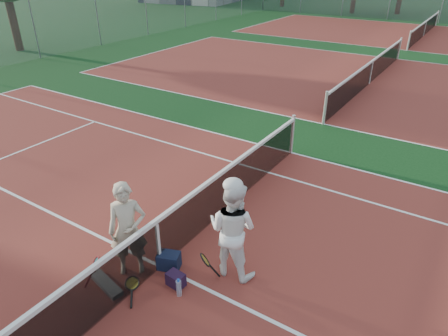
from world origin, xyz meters
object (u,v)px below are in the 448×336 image
object	(u,v)px
net_main	(158,244)
racket_red	(97,271)
sports_bag_navy	(169,261)
racket_spare	(132,284)
player_a	(128,230)
player_b	(232,229)
water_bottle	(179,288)
sports_bag_purple	(176,280)
racket_black_held	(205,267)

from	to	relation	value
net_main	racket_red	xyz separation A→B (m)	(-0.59, -0.86, -0.24)
sports_bag_navy	racket_spare	bearing A→B (deg)	-106.55
sports_bag_navy	player_a	bearing A→B (deg)	-141.79
net_main	racket_red	size ratio (longest dim) A/B	20.42
player_b	racket_red	bearing A→B (deg)	38.15
net_main	player_a	distance (m)	0.59
water_bottle	racket_red	bearing A→B (deg)	-157.87
racket_spare	sports_bag_navy	xyz separation A→B (m)	(0.21, 0.70, 0.09)
racket_red	racket_spare	bearing A→B (deg)	-31.54
sports_bag_purple	sports_bag_navy	bearing A→B (deg)	143.95
water_bottle	sports_bag_purple	bearing A→B (deg)	141.53
player_a	racket_red	bearing A→B (deg)	-155.35
net_main	racket_red	distance (m)	1.07
racket_red	sports_bag_navy	bearing A→B (deg)	-4.11
sports_bag_navy	sports_bag_purple	size ratio (longest dim) A/B	1.29
racket_spare	player_b	bearing A→B (deg)	-85.03
racket_black_held	racket_spare	bearing A→B (deg)	-4.02
racket_spare	sports_bag_navy	size ratio (longest dim) A/B	1.56
player_b	sports_bag_purple	bearing A→B (deg)	50.71
net_main	racket_spare	distance (m)	0.77
net_main	racket_black_held	size ratio (longest dim) A/B	20.67
player_a	racket_spare	size ratio (longest dim) A/B	2.89
racket_black_held	water_bottle	bearing A→B (deg)	28.67
sports_bag_purple	player_b	bearing A→B (deg)	53.58
sports_bag_purple	water_bottle	size ratio (longest dim) A/B	0.99
racket_spare	water_bottle	world-z (taller)	water_bottle
net_main	sports_bag_purple	distance (m)	0.67
racket_red	racket_black_held	bearing A→B (deg)	-19.78
racket_red	racket_black_held	size ratio (longest dim) A/B	1.01
racket_black_held	water_bottle	xyz separation A→B (m)	(-0.15, -0.53, -0.12)
player_b	racket_spare	world-z (taller)	player_b
player_a	racket_black_held	distance (m)	1.42
racket_red	sports_bag_navy	world-z (taller)	racket_red
net_main	player_a	xyz separation A→B (m)	(-0.35, -0.31, 0.35)
racket_black_held	net_main	bearing A→B (deg)	-33.26
racket_spare	sports_bag_navy	world-z (taller)	sports_bag_navy
racket_spare	sports_bag_navy	distance (m)	0.73
racket_black_held	racket_spare	distance (m)	1.23
racket_spare	sports_bag_purple	distance (m)	0.72
racket_black_held	water_bottle	size ratio (longest dim) A/B	1.77
player_b	sports_bag_navy	world-z (taller)	player_b
player_a	racket_red	world-z (taller)	player_a
player_a	water_bottle	world-z (taller)	player_a
net_main	racket_black_held	world-z (taller)	net_main
sports_bag_navy	water_bottle	distance (m)	0.69
player_b	sports_bag_purple	world-z (taller)	player_b
player_b	racket_black_held	distance (m)	0.79
sports_bag_navy	racket_red	bearing A→B (deg)	-128.01
player_a	player_b	xyz separation A→B (m)	(1.45, 0.92, 0.02)
player_b	racket_red	xyz separation A→B (m)	(-1.69, -1.47, -0.61)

